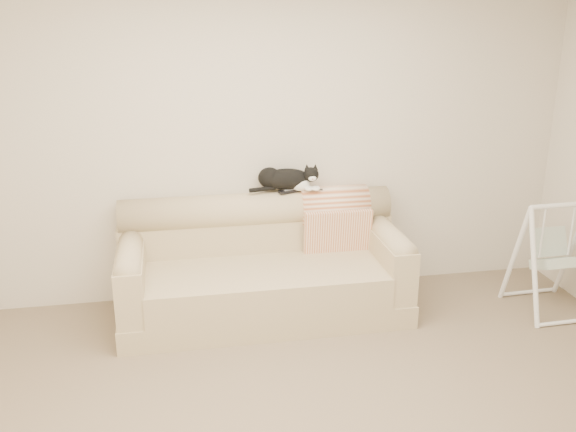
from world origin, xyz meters
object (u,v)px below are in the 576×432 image
Objects in this scene: tuxedo_cat at (286,179)px; remote_b at (312,190)px; remote_a at (290,191)px; baby_swing at (553,257)px; sofa at (262,269)px.

remote_b is at bearing -7.48° from tuxedo_cat.
baby_swing is (1.98, -0.63, -0.46)m from remote_a.
baby_swing is (1.80, -0.62, -0.46)m from remote_b.
remote_b is at bearing 27.04° from sofa.
remote_a is at bearing -46.13° from tuxedo_cat.
remote_b is at bearing -1.29° from remote_a.
tuxedo_cat is 0.63× the size of baby_swing.
remote_a is 1.07× the size of remote_b.
sofa is 0.74m from tuxedo_cat.
sofa is at bearing -152.96° from remote_b.
sofa is 0.75m from remote_b.
remote_b is 0.23m from tuxedo_cat.
remote_a is at bearing 178.71° from remote_b.
remote_a reaches higher than sofa.
sofa is 2.28m from baby_swing.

